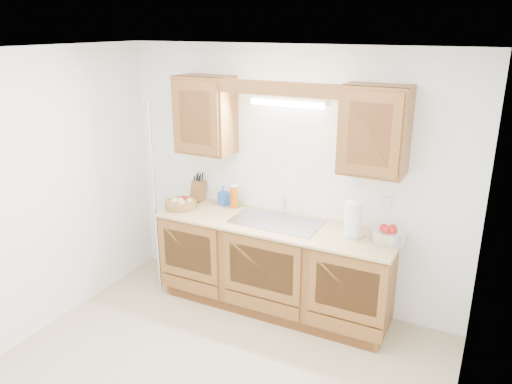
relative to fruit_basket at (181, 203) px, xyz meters
The scene contains 17 objects.
room 1.56m from the fruit_basket, 47.72° to the right, with size 3.52×3.50×2.50m.
base_cabinets 1.15m from the fruit_basket, ahead, with size 2.20×0.60×0.86m, color brown.
countertop 1.03m from the fruit_basket, ahead, with size 2.30×0.63×0.04m, color tan.
upper_cabinet_left 0.93m from the fruit_basket, 45.26° to the left, with size 0.55×0.33×0.75m, color brown.
upper_cabinet_right 2.07m from the fruit_basket, ahead, with size 0.55×0.33×0.75m, color brown.
valance 1.58m from the fruit_basket, ahead, with size 2.20×0.05×0.12m, color brown.
fluorescent_fixture 1.50m from the fruit_basket, 15.41° to the left, with size 0.76×0.08×0.08m.
sink 1.04m from the fruit_basket, ahead, with size 0.84×0.46×0.36m.
wire_shelf_pole 0.27m from the fruit_basket, 130.63° to the right, with size 0.03×0.03×2.00m, color silver.
outlet_plate 2.02m from the fruit_basket, 10.28° to the left, with size 0.08×0.01×0.12m, color white.
fruit_basket is the anchor object (origin of this frame).
knife_block 0.27m from the fruit_basket, 80.10° to the left, with size 0.12×0.18×0.31m.
orange_canister 0.55m from the fruit_basket, 25.32° to the left, with size 0.10×0.10×0.24m.
soap_bottle 0.44m from the fruit_basket, 36.50° to the left, with size 0.09×0.09×0.20m, color blue.
sponge 0.58m from the fruit_basket, 32.06° to the left, with size 0.14×0.11×0.03m.
paper_towel 1.77m from the fruit_basket, ahead, with size 0.18×0.18×0.37m.
apple_bowl 2.06m from the fruit_basket, ahead, with size 0.31×0.31×0.15m.
Camera 1 is at (1.79, -2.76, 2.67)m, focal length 35.00 mm.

